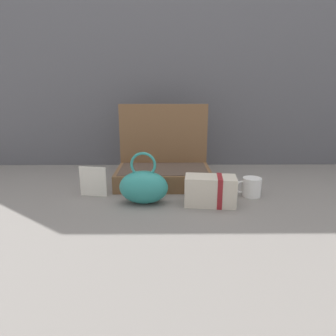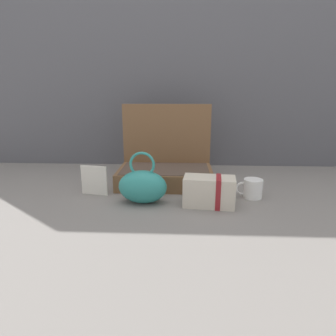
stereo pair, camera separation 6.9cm
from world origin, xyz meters
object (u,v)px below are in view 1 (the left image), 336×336
at_px(coffee_mug, 251,187).
at_px(info_card_left, 93,182).
at_px(teal_pouch_handbag, 144,186).
at_px(cream_toiletry_bag, 211,191).
at_px(open_suitcase, 163,166).

xyz_separation_m(coffee_mug, info_card_left, (-0.71, 0.01, 0.03)).
relative_size(teal_pouch_handbag, cream_toiletry_bag, 1.01).
distance_m(open_suitcase, teal_pouch_handbag, 0.30).
distance_m(teal_pouch_handbag, coffee_mug, 0.49).
distance_m(open_suitcase, cream_toiletry_bag, 0.36).
bearing_deg(coffee_mug, cream_toiletry_bag, -152.96).
bearing_deg(teal_pouch_handbag, cream_toiletry_bag, -3.50).
bearing_deg(coffee_mug, open_suitcase, 153.04).
bearing_deg(info_card_left, coffee_mug, 9.64).
height_order(teal_pouch_handbag, cream_toiletry_bag, teal_pouch_handbag).
bearing_deg(open_suitcase, cream_toiletry_bag, -56.61).
bearing_deg(info_card_left, open_suitcase, 42.04).
relative_size(open_suitcase, teal_pouch_handbag, 2.11).
height_order(teal_pouch_handbag, coffee_mug, teal_pouch_handbag).
relative_size(open_suitcase, info_card_left, 3.44).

